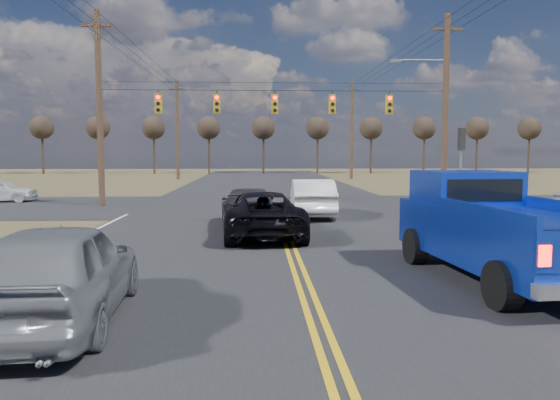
{
  "coord_description": "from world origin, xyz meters",
  "views": [
    {
      "loc": [
        -1.01,
        -10.63,
        2.84
      ],
      "look_at": [
        -0.34,
        4.42,
        1.5
      ],
      "focal_mm": 35.0,
      "sensor_mm": 36.0,
      "label": 1
    }
  ],
  "objects_px": {
    "pickup_truck": "(494,228)",
    "black_suv": "(262,214)",
    "silver_suv": "(58,272)",
    "cross_car_west": "(0,191)",
    "white_car_queue": "(312,198)",
    "dgrey_car_queue": "(249,207)"
  },
  "relations": [
    {
      "from": "pickup_truck",
      "to": "black_suv",
      "type": "bearing_deg",
      "value": 123.56
    },
    {
      "from": "pickup_truck",
      "to": "silver_suv",
      "type": "distance_m",
      "value": 8.95
    },
    {
      "from": "silver_suv",
      "to": "white_car_queue",
      "type": "height_order",
      "value": "silver_suv"
    },
    {
      "from": "white_car_queue",
      "to": "dgrey_car_queue",
      "type": "bearing_deg",
      "value": 48.1
    },
    {
      "from": "pickup_truck",
      "to": "black_suv",
      "type": "height_order",
      "value": "pickup_truck"
    },
    {
      "from": "cross_car_west",
      "to": "dgrey_car_queue",
      "type": "bearing_deg",
      "value": -128.42
    },
    {
      "from": "pickup_truck",
      "to": "cross_car_west",
      "type": "height_order",
      "value": "pickup_truck"
    },
    {
      "from": "white_car_queue",
      "to": "cross_car_west",
      "type": "height_order",
      "value": "white_car_queue"
    },
    {
      "from": "pickup_truck",
      "to": "dgrey_car_queue",
      "type": "xyz_separation_m",
      "value": [
        -5.54,
        9.07,
        -0.42
      ]
    },
    {
      "from": "dgrey_car_queue",
      "to": "cross_car_west",
      "type": "relative_size",
      "value": 1.3
    },
    {
      "from": "black_suv",
      "to": "dgrey_car_queue",
      "type": "xyz_separation_m",
      "value": [
        -0.48,
        2.75,
        -0.03
      ]
    },
    {
      "from": "pickup_truck",
      "to": "white_car_queue",
      "type": "relative_size",
      "value": 1.29
    },
    {
      "from": "pickup_truck",
      "to": "white_car_queue",
      "type": "distance_m",
      "value": 12.28
    },
    {
      "from": "black_suv",
      "to": "cross_car_west",
      "type": "height_order",
      "value": "black_suv"
    },
    {
      "from": "white_car_queue",
      "to": "black_suv",
      "type": "bearing_deg",
      "value": 69.76
    },
    {
      "from": "white_car_queue",
      "to": "dgrey_car_queue",
      "type": "xyz_separation_m",
      "value": [
        -2.73,
        -2.89,
        -0.1
      ]
    },
    {
      "from": "silver_suv",
      "to": "cross_car_west",
      "type": "distance_m",
      "value": 24.92
    },
    {
      "from": "pickup_truck",
      "to": "black_suv",
      "type": "xyz_separation_m",
      "value": [
        -5.05,
        6.32,
        -0.38
      ]
    },
    {
      "from": "silver_suv",
      "to": "cross_car_west",
      "type": "relative_size",
      "value": 1.32
    },
    {
      "from": "silver_suv",
      "to": "cross_car_west",
      "type": "xyz_separation_m",
      "value": [
        -11.11,
        22.3,
        -0.21
      ]
    },
    {
      "from": "silver_suv",
      "to": "black_suv",
      "type": "height_order",
      "value": "silver_suv"
    },
    {
      "from": "black_suv",
      "to": "white_car_queue",
      "type": "relative_size",
      "value": 1.1
    }
  ]
}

